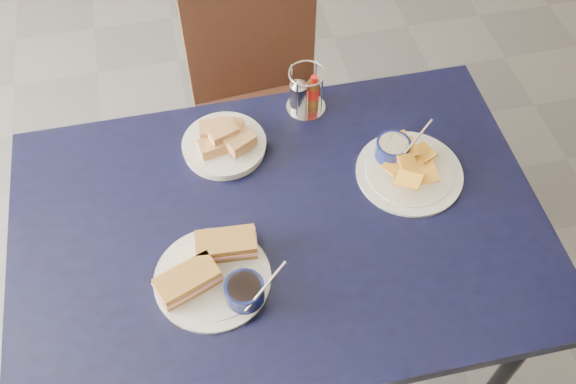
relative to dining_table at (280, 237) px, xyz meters
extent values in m
plane|color=#4E4E53|center=(0.20, 0.22, -0.69)|extent=(6.00, 6.00, 0.00)
cube|color=black|center=(0.00, 0.00, 0.04)|extent=(1.31, 0.88, 0.04)
cylinder|color=black|center=(0.57, -0.35, -0.33)|extent=(0.04, 0.04, 0.71)
cylinder|color=black|center=(-0.57, 0.35, -0.33)|extent=(0.04, 0.04, 0.71)
cylinder|color=black|center=(0.57, 0.35, -0.33)|extent=(0.04, 0.04, 0.71)
cube|color=black|center=(0.08, 0.58, -0.25)|extent=(0.46, 0.44, 0.04)
cylinder|color=black|center=(-0.09, 0.42, -0.48)|extent=(0.04, 0.04, 0.42)
cylinder|color=black|center=(0.25, 0.42, -0.48)|extent=(0.04, 0.04, 0.42)
cylinder|color=black|center=(-0.09, 0.74, -0.48)|extent=(0.04, 0.04, 0.42)
cylinder|color=black|center=(0.25, 0.74, -0.48)|extent=(0.04, 0.04, 0.42)
cube|color=black|center=(0.08, 0.76, -0.01)|extent=(0.43, 0.07, 0.45)
cylinder|color=white|center=(-0.18, -0.12, 0.06)|extent=(0.27, 0.27, 0.01)
cylinder|color=white|center=(-0.18, -0.12, 0.07)|extent=(0.22, 0.22, 0.00)
cube|color=#B48340|center=(-0.24, -0.13, 0.09)|extent=(0.16, 0.12, 0.04)
cube|color=#E79A8D|center=(-0.24, -0.13, 0.09)|extent=(0.16, 0.12, 0.01)
cube|color=#B48340|center=(-0.14, -0.05, 0.09)|extent=(0.15, 0.08, 0.04)
cube|color=#E79A8D|center=(-0.14, -0.05, 0.09)|extent=(0.15, 0.09, 0.01)
cylinder|color=#090E33|center=(-0.12, -0.18, 0.10)|extent=(0.09, 0.09, 0.05)
cylinder|color=black|center=(-0.12, -0.18, 0.11)|extent=(0.08, 0.08, 0.01)
cylinder|color=silver|center=(-0.07, -0.20, 0.14)|extent=(0.11, 0.07, 0.08)
cylinder|color=white|center=(0.36, 0.08, 0.06)|extent=(0.28, 0.28, 0.01)
cylinder|color=white|center=(0.36, 0.08, 0.07)|extent=(0.23, 0.23, 0.00)
cube|color=gold|center=(0.33, 0.14, 0.07)|extent=(0.08, 0.07, 0.02)
cube|color=gold|center=(0.39, 0.09, 0.08)|extent=(0.07, 0.06, 0.03)
cube|color=gold|center=(0.41, 0.11, 0.08)|extent=(0.06, 0.08, 0.03)
cube|color=gold|center=(0.32, 0.09, 0.09)|extent=(0.08, 0.07, 0.01)
cube|color=gold|center=(0.35, 0.16, 0.09)|extent=(0.07, 0.06, 0.02)
cube|color=gold|center=(0.38, 0.03, 0.10)|extent=(0.07, 0.05, 0.02)
cube|color=gold|center=(0.35, 0.13, 0.10)|extent=(0.07, 0.06, 0.02)
cube|color=gold|center=(0.36, 0.12, 0.11)|extent=(0.05, 0.07, 0.02)
cube|color=gold|center=(0.35, 0.06, 0.11)|extent=(0.05, 0.07, 0.02)
cube|color=gold|center=(0.33, 0.02, 0.12)|extent=(0.08, 0.08, 0.03)
cylinder|color=#090E33|center=(0.33, 0.14, 0.10)|extent=(0.09, 0.09, 0.05)
cylinder|color=beige|center=(0.33, 0.14, 0.11)|extent=(0.08, 0.08, 0.01)
cylinder|color=silver|center=(0.38, 0.12, 0.14)|extent=(0.11, 0.07, 0.08)
cylinder|color=white|center=(-0.09, 0.27, 0.07)|extent=(0.22, 0.22, 0.02)
cylinder|color=white|center=(-0.09, 0.27, 0.08)|extent=(0.18, 0.18, 0.00)
cube|color=tan|center=(-0.12, 0.25, 0.10)|extent=(0.08, 0.06, 0.03)
cube|color=tan|center=(-0.07, 0.30, 0.11)|extent=(0.09, 0.07, 0.03)
cube|color=tan|center=(-0.05, 0.24, 0.11)|extent=(0.09, 0.08, 0.03)
cube|color=tan|center=(-0.11, 0.29, 0.12)|extent=(0.08, 0.06, 0.03)
cube|color=tan|center=(-0.09, 0.27, 0.12)|extent=(0.09, 0.07, 0.03)
cylinder|color=silver|center=(0.15, 0.36, 0.06)|extent=(0.11, 0.11, 0.01)
cylinder|color=silver|center=(0.19, 0.40, 0.13)|extent=(0.01, 0.01, 0.13)
cylinder|color=silver|center=(0.12, 0.40, 0.13)|extent=(0.01, 0.01, 0.13)
cylinder|color=silver|center=(0.12, 0.33, 0.13)|extent=(0.01, 0.01, 0.13)
cylinder|color=silver|center=(0.19, 0.33, 0.13)|extent=(0.01, 0.01, 0.13)
torus|color=silver|center=(0.15, 0.36, 0.19)|extent=(0.10, 0.10, 0.00)
cylinder|color=silver|center=(0.13, 0.36, 0.11)|extent=(0.05, 0.05, 0.08)
cone|color=silver|center=(0.13, 0.36, 0.16)|extent=(0.04, 0.04, 0.02)
cylinder|color=brown|center=(0.17, 0.37, 0.11)|extent=(0.03, 0.03, 0.08)
cylinder|color=#A80C09|center=(0.17, 0.37, 0.11)|extent=(0.03, 0.03, 0.03)
cylinder|color=#A80C09|center=(0.17, 0.37, 0.16)|extent=(0.02, 0.02, 0.02)
camera|label=1|loc=(-0.16, -0.84, 1.38)|focal=40.00mm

